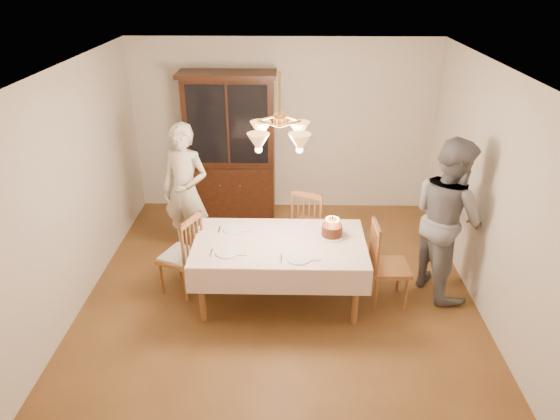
{
  "coord_description": "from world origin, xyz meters",
  "views": [
    {
      "loc": [
        0.11,
        -4.76,
        3.53
      ],
      "look_at": [
        0.0,
        0.2,
        1.05
      ],
      "focal_mm": 32.0,
      "sensor_mm": 36.0,
      "label": 1
    }
  ],
  "objects_px": {
    "dining_table": "(280,248)",
    "birthday_cake": "(332,231)",
    "china_hutch": "(230,148)",
    "chair_far_side": "(311,227)",
    "elderly_woman": "(185,191)"
  },
  "relations": [
    {
      "from": "china_hutch",
      "to": "elderly_woman",
      "type": "relative_size",
      "value": 1.22
    },
    {
      "from": "dining_table",
      "to": "birthday_cake",
      "type": "distance_m",
      "value": 0.62
    },
    {
      "from": "chair_far_side",
      "to": "elderly_woman",
      "type": "relative_size",
      "value": 0.56
    },
    {
      "from": "birthday_cake",
      "to": "elderly_woman",
      "type": "bearing_deg",
      "value": 153.56
    },
    {
      "from": "china_hutch",
      "to": "birthday_cake",
      "type": "distance_m",
      "value": 2.53
    },
    {
      "from": "dining_table",
      "to": "elderly_woman",
      "type": "xyz_separation_m",
      "value": [
        -1.24,
        1.04,
        0.2
      ]
    },
    {
      "from": "china_hutch",
      "to": "chair_far_side",
      "type": "distance_m",
      "value": 1.86
    },
    {
      "from": "china_hutch",
      "to": "chair_far_side",
      "type": "xyz_separation_m",
      "value": [
        1.17,
        -1.32,
        -0.6
      ]
    },
    {
      "from": "china_hutch",
      "to": "chair_far_side",
      "type": "relative_size",
      "value": 2.16
    },
    {
      "from": "dining_table",
      "to": "china_hutch",
      "type": "height_order",
      "value": "china_hutch"
    },
    {
      "from": "dining_table",
      "to": "birthday_cake",
      "type": "relative_size",
      "value": 6.33
    },
    {
      "from": "elderly_woman",
      "to": "birthday_cake",
      "type": "distance_m",
      "value": 2.03
    },
    {
      "from": "dining_table",
      "to": "birthday_cake",
      "type": "height_order",
      "value": "birthday_cake"
    },
    {
      "from": "elderly_woman",
      "to": "chair_far_side",
      "type": "bearing_deg",
      "value": 14.19
    },
    {
      "from": "china_hutch",
      "to": "elderly_woman",
      "type": "height_order",
      "value": "china_hutch"
    }
  ]
}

